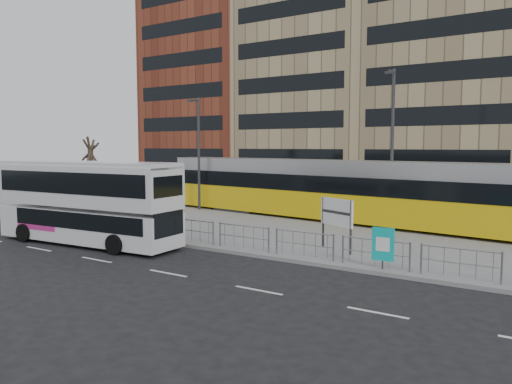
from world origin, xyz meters
The scene contains 15 objects.
ground centered at (0.00, 0.00, 0.00)m, with size 120.00×120.00×0.00m, color black.
plaza centered at (0.00, 12.00, 0.07)m, with size 64.00×24.00×0.15m, color slate.
kerb centered at (0.00, 0.05, 0.07)m, with size 64.00×0.25×0.17m, color gray.
building_row centered at (1.55, 34.27, 12.91)m, with size 70.40×18.40×31.20m.
pedestrian_barrier centered at (2.00, 0.50, 0.98)m, with size 32.07×0.07×1.10m.
road_markings centered at (1.00, -4.00, 0.01)m, with size 62.00×0.12×0.01m, color white.
double_decker_bus centered at (-5.08, -2.00, 2.14)m, with size 10.05×3.08×3.96m.
tram centered at (4.58, 10.47, 1.99)m, with size 31.32×6.75×3.68m.
station_sign centered at (5.84, 2.47, 1.73)m, with size 1.84×0.90×2.28m.
ad_panel centered at (8.63, 0.40, 1.06)m, with size 0.83×0.10×1.56m.
pedestrian centered at (-8.94, 1.98, 0.99)m, with size 0.61×0.40×1.68m, color black.
traffic_light_west centered at (-6.14, 1.71, 2.12)m, with size 0.17×0.20×3.10m.
lamp_post_west centered at (-8.24, 10.11, 4.49)m, with size 0.45×1.04×7.94m.
lamp_post_east centered at (5.44, 10.95, 4.98)m, with size 0.45×1.04×8.91m.
bare_tree centered at (-18.82, 9.21, 5.54)m, with size 3.85×3.85×7.18m.
Camera 1 is at (14.64, -17.35, 4.71)m, focal length 35.00 mm.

